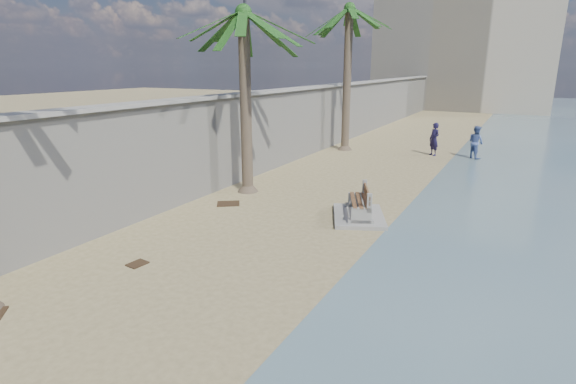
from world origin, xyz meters
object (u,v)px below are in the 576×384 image
(bench_far, at_px, (359,206))
(palm_mid, at_px, (243,15))
(person_b, at_px, (476,140))
(person_a, at_px, (434,137))
(palm_back, at_px, (350,11))

(bench_far, distance_m, palm_mid, 7.72)
(palm_mid, height_order, person_b, palm_mid)
(palm_mid, xyz_separation_m, person_a, (4.86, 10.76, -5.36))
(bench_far, height_order, palm_back, palm_back)
(palm_mid, bearing_deg, person_b, 57.78)
(palm_mid, distance_m, person_a, 12.96)
(bench_far, xyz_separation_m, person_a, (0.03, 11.72, 0.59))
(bench_far, bearing_deg, palm_back, 113.37)
(bench_far, relative_size, person_b, 1.43)
(palm_mid, relative_size, person_a, 3.65)
(bench_far, distance_m, person_b, 12.13)
(palm_back, distance_m, person_a, 8.09)
(palm_mid, xyz_separation_m, person_b, (6.91, 10.97, -5.42))
(palm_mid, distance_m, person_b, 14.06)
(palm_back, bearing_deg, bench_far, -66.63)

